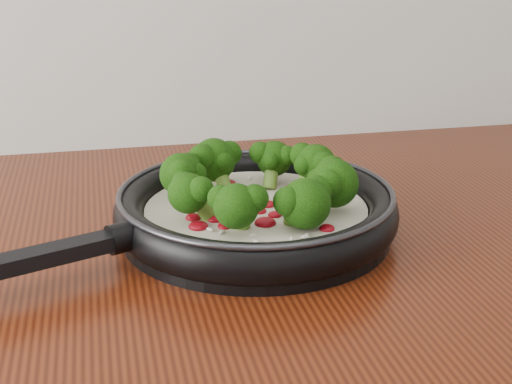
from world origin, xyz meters
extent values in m
cylinder|color=black|center=(-0.02, 1.11, 0.91)|extent=(0.39, 0.39, 0.01)
torus|color=black|center=(-0.02, 1.11, 0.93)|extent=(0.41, 0.41, 0.03)
torus|color=#2D2D33|center=(-0.02, 1.11, 0.95)|extent=(0.39, 0.39, 0.01)
cube|color=black|center=(-0.24, 1.03, 0.93)|extent=(0.18, 0.09, 0.02)
cylinder|color=black|center=(-0.17, 1.06, 0.93)|extent=(0.04, 0.04, 0.03)
cylinder|color=beige|center=(-0.02, 1.11, 0.92)|extent=(0.32, 0.32, 0.02)
ellipsoid|color=maroon|center=(-0.06, 1.06, 0.93)|extent=(0.02, 0.02, 0.01)
ellipsoid|color=maroon|center=(-0.02, 1.06, 0.93)|extent=(0.03, 0.03, 0.01)
ellipsoid|color=#D0640D|center=(-0.04, 1.21, 0.93)|extent=(0.02, 0.02, 0.01)
ellipsoid|color=maroon|center=(0.06, 1.15, 0.93)|extent=(0.02, 0.02, 0.01)
ellipsoid|color=maroon|center=(0.03, 1.16, 0.93)|extent=(0.03, 0.03, 0.01)
ellipsoid|color=#D0640D|center=(0.03, 1.15, 0.93)|extent=(0.02, 0.02, 0.01)
ellipsoid|color=maroon|center=(-0.03, 1.13, 0.93)|extent=(0.02, 0.02, 0.01)
ellipsoid|color=maroon|center=(-0.01, 1.12, 0.93)|extent=(0.02, 0.02, 0.01)
ellipsoid|color=#D0640D|center=(-0.05, 1.13, 0.93)|extent=(0.02, 0.02, 0.01)
ellipsoid|color=maroon|center=(0.03, 1.12, 0.93)|extent=(0.02, 0.02, 0.01)
ellipsoid|color=maroon|center=(-0.08, 1.10, 0.93)|extent=(0.02, 0.02, 0.01)
ellipsoid|color=#D0640D|center=(-0.10, 1.14, 0.93)|extent=(0.03, 0.03, 0.01)
ellipsoid|color=maroon|center=(-0.04, 1.19, 0.93)|extent=(0.03, 0.03, 0.01)
ellipsoid|color=maroon|center=(-0.07, 1.09, 0.93)|extent=(0.02, 0.02, 0.01)
ellipsoid|color=#D0640D|center=(-0.03, 1.11, 0.93)|extent=(0.02, 0.02, 0.01)
ellipsoid|color=maroon|center=(-0.02, 1.10, 0.93)|extent=(0.02, 0.02, 0.01)
ellipsoid|color=maroon|center=(0.04, 1.04, 0.93)|extent=(0.02, 0.02, 0.01)
ellipsoid|color=#D0640D|center=(-0.03, 1.12, 0.93)|extent=(0.03, 0.03, 0.01)
ellipsoid|color=maroon|center=(-0.09, 1.07, 0.93)|extent=(0.02, 0.02, 0.01)
ellipsoid|color=maroon|center=(-0.09, 1.10, 0.93)|extent=(0.02, 0.02, 0.01)
ellipsoid|color=#D0640D|center=(-0.09, 1.15, 0.93)|extent=(0.02, 0.02, 0.01)
ellipsoid|color=maroon|center=(-0.01, 1.08, 0.93)|extent=(0.02, 0.02, 0.01)
ellipsoid|color=white|center=(-0.03, 1.14, 0.93)|extent=(0.01, 0.01, 0.00)
ellipsoid|color=white|center=(-0.01, 1.12, 0.93)|extent=(0.01, 0.01, 0.00)
ellipsoid|color=white|center=(-0.07, 1.16, 0.93)|extent=(0.01, 0.01, 0.00)
ellipsoid|color=white|center=(-0.01, 1.12, 0.93)|extent=(0.01, 0.01, 0.00)
ellipsoid|color=white|center=(-0.02, 1.13, 0.93)|extent=(0.01, 0.01, 0.00)
ellipsoid|color=white|center=(-0.04, 1.04, 0.93)|extent=(0.01, 0.01, 0.00)
ellipsoid|color=white|center=(0.01, 1.02, 0.93)|extent=(0.01, 0.01, 0.00)
ellipsoid|color=white|center=(-0.03, 1.13, 0.93)|extent=(0.01, 0.01, 0.00)
ellipsoid|color=white|center=(-0.04, 1.11, 0.93)|extent=(0.01, 0.01, 0.00)
ellipsoid|color=white|center=(-0.04, 1.02, 0.93)|extent=(0.01, 0.01, 0.00)
ellipsoid|color=white|center=(-0.01, 1.21, 0.93)|extent=(0.01, 0.01, 0.00)
ellipsoid|color=white|center=(-0.08, 1.06, 0.93)|extent=(0.01, 0.01, 0.00)
ellipsoid|color=white|center=(-0.04, 1.08, 0.93)|extent=(0.01, 0.01, 0.00)
ellipsoid|color=white|center=(0.00, 1.02, 0.93)|extent=(0.01, 0.01, 0.00)
ellipsoid|color=white|center=(0.02, 1.02, 0.93)|extent=(0.01, 0.01, 0.00)
ellipsoid|color=white|center=(-0.05, 1.16, 0.93)|extent=(0.01, 0.01, 0.00)
ellipsoid|color=white|center=(-0.05, 1.11, 0.93)|extent=(0.01, 0.01, 0.00)
ellipsoid|color=white|center=(-0.07, 1.05, 0.93)|extent=(0.01, 0.01, 0.00)
ellipsoid|color=white|center=(0.01, 1.10, 0.93)|extent=(0.01, 0.01, 0.00)
ellipsoid|color=white|center=(0.01, 1.02, 0.93)|extent=(0.01, 0.01, 0.00)
ellipsoid|color=white|center=(-0.04, 1.13, 0.93)|extent=(0.01, 0.01, 0.00)
ellipsoid|color=white|center=(-0.07, 1.21, 0.93)|extent=(0.01, 0.01, 0.00)
ellipsoid|color=white|center=(-0.03, 1.11, 0.93)|extent=(0.01, 0.01, 0.00)
cylinder|color=olive|center=(0.04, 1.14, 0.95)|extent=(0.04, 0.03, 0.04)
sphere|color=black|center=(0.06, 1.15, 0.97)|extent=(0.06, 0.06, 0.05)
sphere|color=black|center=(0.05, 1.16, 0.97)|extent=(0.04, 0.04, 0.03)
sphere|color=black|center=(0.06, 1.13, 0.97)|extent=(0.04, 0.04, 0.03)
sphere|color=black|center=(0.04, 1.14, 0.97)|extent=(0.03, 0.03, 0.02)
cylinder|color=olive|center=(0.01, 1.17, 0.95)|extent=(0.03, 0.03, 0.04)
sphere|color=black|center=(0.02, 1.19, 0.96)|extent=(0.06, 0.06, 0.04)
sphere|color=black|center=(0.00, 1.19, 0.97)|extent=(0.03, 0.03, 0.03)
sphere|color=black|center=(0.03, 1.18, 0.97)|extent=(0.03, 0.03, 0.03)
sphere|color=black|center=(0.01, 1.17, 0.97)|extent=(0.03, 0.03, 0.02)
cylinder|color=olive|center=(-0.05, 1.18, 0.95)|extent=(0.03, 0.04, 0.04)
sphere|color=black|center=(-0.05, 1.19, 0.97)|extent=(0.07, 0.07, 0.05)
sphere|color=black|center=(-0.07, 1.18, 0.97)|extent=(0.04, 0.04, 0.03)
sphere|color=black|center=(-0.03, 1.20, 0.97)|extent=(0.04, 0.04, 0.03)
sphere|color=black|center=(-0.05, 1.18, 0.97)|extent=(0.03, 0.03, 0.03)
cylinder|color=olive|center=(-0.08, 1.14, 0.95)|extent=(0.04, 0.03, 0.04)
sphere|color=black|center=(-0.10, 1.15, 0.97)|extent=(0.06, 0.06, 0.05)
sphere|color=black|center=(-0.10, 1.13, 0.97)|extent=(0.04, 0.04, 0.03)
sphere|color=black|center=(-0.09, 1.16, 0.97)|extent=(0.04, 0.04, 0.03)
sphere|color=black|center=(-0.08, 1.14, 0.97)|extent=(0.03, 0.03, 0.02)
cylinder|color=olive|center=(-0.08, 1.09, 0.95)|extent=(0.04, 0.03, 0.04)
sphere|color=black|center=(-0.10, 1.08, 0.97)|extent=(0.06, 0.06, 0.04)
sphere|color=black|center=(-0.09, 1.07, 0.97)|extent=(0.03, 0.03, 0.03)
sphere|color=black|center=(-0.10, 1.10, 0.97)|extent=(0.03, 0.03, 0.02)
sphere|color=black|center=(-0.08, 1.09, 0.97)|extent=(0.03, 0.03, 0.02)
cylinder|color=olive|center=(-0.05, 1.05, 0.95)|extent=(0.03, 0.04, 0.04)
sphere|color=black|center=(-0.06, 1.04, 0.97)|extent=(0.06, 0.06, 0.05)
sphere|color=black|center=(-0.04, 1.04, 0.97)|extent=(0.04, 0.04, 0.03)
sphere|color=black|center=(-0.07, 1.05, 0.97)|extent=(0.03, 0.03, 0.03)
sphere|color=black|center=(-0.05, 1.05, 0.97)|extent=(0.03, 0.03, 0.02)
cylinder|color=olive|center=(0.01, 1.05, 0.95)|extent=(0.03, 0.03, 0.03)
sphere|color=black|center=(0.02, 1.04, 0.96)|extent=(0.07, 0.07, 0.05)
sphere|color=black|center=(0.03, 1.05, 0.97)|extent=(0.04, 0.04, 0.03)
sphere|color=black|center=(0.00, 1.03, 0.97)|extent=(0.04, 0.04, 0.03)
sphere|color=black|center=(0.01, 1.06, 0.96)|extent=(0.03, 0.03, 0.03)
cylinder|color=olive|center=(0.04, 1.08, 0.95)|extent=(0.04, 0.03, 0.04)
sphere|color=black|center=(0.06, 1.08, 0.97)|extent=(0.07, 0.07, 0.05)
sphere|color=black|center=(0.06, 1.10, 0.98)|extent=(0.04, 0.04, 0.03)
sphere|color=black|center=(0.05, 1.06, 0.97)|extent=(0.04, 0.04, 0.03)
sphere|color=black|center=(0.04, 1.08, 0.97)|extent=(0.03, 0.03, 0.03)
camera|label=1|loc=(-0.18, 0.38, 1.23)|focal=51.31mm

